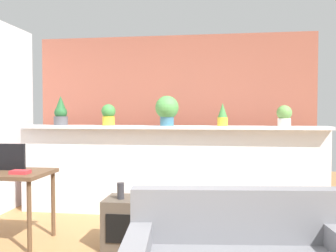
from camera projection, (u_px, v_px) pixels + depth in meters
The scene contains 12 objects.
divider_wall at pixel (168, 172), 4.59m from camera, with size 4.06×0.16×1.16m, color silver.
plant_shelf at pixel (167, 127), 4.53m from camera, with size 4.06×0.32×0.04m, color silver.
brick_wall_behind at pixel (173, 121), 5.17m from camera, with size 4.06×0.10×2.50m, color #9E5442.
potted_plant_0 at pixel (61, 112), 4.75m from camera, with size 0.19×0.19×0.40m.
potted_plant_1 at pixel (108, 114), 4.63m from camera, with size 0.19×0.19×0.28m.
potted_plant_2 at pixel (167, 109), 4.50m from camera, with size 0.30×0.30×0.39m.
potted_plant_3 at pixel (223, 115), 4.43m from camera, with size 0.13×0.13×0.29m.
potted_plant_4 at pixel (284, 115), 4.35m from camera, with size 0.19×0.19×0.26m.
tv_monitor at pixel (8, 157), 3.72m from camera, with size 0.39×0.04×0.28m, color black.
side_cube_shelf at pixel (125, 222), 3.53m from camera, with size 0.40×0.41×0.50m.
vase_on_shelf at pixel (121, 191), 3.48m from camera, with size 0.07×0.07×0.17m, color #2D2D33.
book_on_desk at pixel (20, 172), 3.49m from camera, with size 0.18×0.12×0.04m, color #B22D33.
Camera 1 is at (0.62, -2.53, 1.36)m, focal length 37.17 mm.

